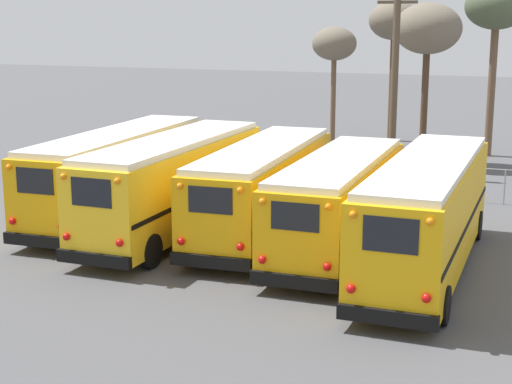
{
  "coord_description": "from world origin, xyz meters",
  "views": [
    {
      "loc": [
        9.08,
        -23.34,
        7.23
      ],
      "look_at": [
        0.0,
        0.11,
        1.63
      ],
      "focal_mm": 55.0,
      "sensor_mm": 36.0,
      "label": 1
    }
  ],
  "objects_px": {
    "school_bus_2": "(263,187)",
    "bare_tree_3": "(497,9)",
    "bare_tree_0": "(395,24)",
    "bare_tree_1": "(334,46)",
    "school_bus_3": "(339,201)",
    "utility_pole": "(395,76)",
    "school_bus_0": "(119,171)",
    "bare_tree_2": "(428,30)",
    "school_bus_1": "(174,182)",
    "school_bus_4": "(427,212)"
  },
  "relations": [
    {
      "from": "bare_tree_2",
      "to": "school_bus_3",
      "type": "bearing_deg",
      "value": -89.8
    },
    {
      "from": "school_bus_2",
      "to": "bare_tree_1",
      "type": "xyz_separation_m",
      "value": [
        -2.95,
        19.13,
        4.02
      ]
    },
    {
      "from": "school_bus_1",
      "to": "school_bus_2",
      "type": "bearing_deg",
      "value": 16.99
    },
    {
      "from": "school_bus_3",
      "to": "bare_tree_3",
      "type": "xyz_separation_m",
      "value": [
        2.8,
        19.96,
        6.04
      ]
    },
    {
      "from": "school_bus_2",
      "to": "school_bus_4",
      "type": "xyz_separation_m",
      "value": [
        5.77,
        -1.96,
        0.1
      ]
    },
    {
      "from": "utility_pole",
      "to": "bare_tree_2",
      "type": "height_order",
      "value": "utility_pole"
    },
    {
      "from": "bare_tree_0",
      "to": "bare_tree_1",
      "type": "height_order",
      "value": "bare_tree_0"
    },
    {
      "from": "school_bus_3",
      "to": "bare_tree_2",
      "type": "distance_m",
      "value": 16.87
    },
    {
      "from": "school_bus_2",
      "to": "bare_tree_3",
      "type": "bearing_deg",
      "value": 73.36
    },
    {
      "from": "bare_tree_1",
      "to": "school_bus_2",
      "type": "bearing_deg",
      "value": -81.23
    },
    {
      "from": "school_bus_3",
      "to": "school_bus_4",
      "type": "bearing_deg",
      "value": -19.48
    },
    {
      "from": "school_bus_0",
      "to": "bare_tree_2",
      "type": "xyz_separation_m",
      "value": [
        8.6,
        14.86,
        4.89
      ]
    },
    {
      "from": "school_bus_1",
      "to": "bare_tree_0",
      "type": "relative_size",
      "value": 1.25
    },
    {
      "from": "school_bus_2",
      "to": "utility_pole",
      "type": "relative_size",
      "value": 1.13
    },
    {
      "from": "bare_tree_1",
      "to": "bare_tree_2",
      "type": "distance_m",
      "value": 7.07
    },
    {
      "from": "school_bus_0",
      "to": "bare_tree_3",
      "type": "xyz_separation_m",
      "value": [
        11.46,
        18.71,
        5.93
      ]
    },
    {
      "from": "school_bus_3",
      "to": "bare_tree_1",
      "type": "height_order",
      "value": "bare_tree_1"
    },
    {
      "from": "school_bus_2",
      "to": "bare_tree_2",
      "type": "bearing_deg",
      "value": 79.44
    },
    {
      "from": "school_bus_1",
      "to": "bare_tree_3",
      "type": "relative_size",
      "value": 1.13
    },
    {
      "from": "school_bus_2",
      "to": "bare_tree_0",
      "type": "distance_m",
      "value": 23.04
    },
    {
      "from": "school_bus_0",
      "to": "bare_tree_0",
      "type": "distance_m",
      "value": 23.38
    },
    {
      "from": "school_bus_0",
      "to": "school_bus_3",
      "type": "height_order",
      "value": "school_bus_0"
    },
    {
      "from": "school_bus_4",
      "to": "bare_tree_0",
      "type": "xyz_separation_m",
      "value": [
        -6.02,
        24.4,
        5.12
      ]
    },
    {
      "from": "school_bus_2",
      "to": "school_bus_3",
      "type": "xyz_separation_m",
      "value": [
        2.89,
        -0.94,
        -0.05
      ]
    },
    {
      "from": "bare_tree_3",
      "to": "school_bus_3",
      "type": "bearing_deg",
      "value": -97.99
    },
    {
      "from": "school_bus_2",
      "to": "school_bus_4",
      "type": "bearing_deg",
      "value": -18.72
    },
    {
      "from": "utility_pole",
      "to": "bare_tree_1",
      "type": "distance_m",
      "value": 8.89
    },
    {
      "from": "school_bus_0",
      "to": "school_bus_3",
      "type": "xyz_separation_m",
      "value": [
        8.66,
        -1.26,
        -0.11
      ]
    },
    {
      "from": "utility_pole",
      "to": "bare_tree_2",
      "type": "bearing_deg",
      "value": 75.64
    },
    {
      "from": "school_bus_4",
      "to": "bare_tree_2",
      "type": "relative_size",
      "value": 1.35
    },
    {
      "from": "bare_tree_1",
      "to": "utility_pole",
      "type": "bearing_deg",
      "value": -56.1
    },
    {
      "from": "school_bus_2",
      "to": "bare_tree_1",
      "type": "bearing_deg",
      "value": 98.77
    },
    {
      "from": "bare_tree_2",
      "to": "bare_tree_3",
      "type": "height_order",
      "value": "bare_tree_3"
    },
    {
      "from": "bare_tree_0",
      "to": "school_bus_0",
      "type": "bearing_deg",
      "value": -104.02
    },
    {
      "from": "bare_tree_2",
      "to": "bare_tree_3",
      "type": "bearing_deg",
      "value": 53.42
    },
    {
      "from": "bare_tree_3",
      "to": "bare_tree_0",
      "type": "bearing_deg",
      "value": 150.08
    },
    {
      "from": "bare_tree_0",
      "to": "bare_tree_2",
      "type": "height_order",
      "value": "bare_tree_0"
    },
    {
      "from": "school_bus_4",
      "to": "school_bus_1",
      "type": "bearing_deg",
      "value": 172.93
    },
    {
      "from": "bare_tree_0",
      "to": "bare_tree_3",
      "type": "distance_m",
      "value": 6.89
    },
    {
      "from": "bare_tree_2",
      "to": "bare_tree_0",
      "type": "bearing_deg",
      "value": 112.96
    },
    {
      "from": "bare_tree_0",
      "to": "utility_pole",
      "type": "bearing_deg",
      "value": -78.23
    },
    {
      "from": "school_bus_4",
      "to": "bare_tree_0",
      "type": "relative_size",
      "value": 1.3
    },
    {
      "from": "school_bus_1",
      "to": "school_bus_2",
      "type": "height_order",
      "value": "school_bus_1"
    },
    {
      "from": "school_bus_3",
      "to": "utility_pole",
      "type": "bearing_deg",
      "value": 94.12
    },
    {
      "from": "school_bus_4",
      "to": "bare_tree_2",
      "type": "xyz_separation_m",
      "value": [
        -2.94,
        17.13,
        4.85
      ]
    },
    {
      "from": "school_bus_2",
      "to": "utility_pole",
      "type": "xyz_separation_m",
      "value": [
        1.97,
        11.81,
        2.94
      ]
    },
    {
      "from": "school_bus_1",
      "to": "utility_pole",
      "type": "xyz_separation_m",
      "value": [
        4.85,
        12.69,
        2.83
      ]
    },
    {
      "from": "bare_tree_0",
      "to": "bare_tree_1",
      "type": "relative_size",
      "value": 1.22
    },
    {
      "from": "school_bus_3",
      "to": "bare_tree_1",
      "type": "bearing_deg",
      "value": 106.22
    },
    {
      "from": "school_bus_0",
      "to": "school_bus_2",
      "type": "xyz_separation_m",
      "value": [
        5.77,
        -0.32,
        -0.06
      ]
    }
  ]
}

